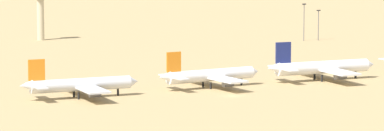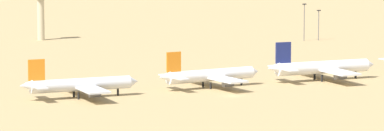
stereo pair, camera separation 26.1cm
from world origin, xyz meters
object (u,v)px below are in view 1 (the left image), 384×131
parked_jet_orange_3 (80,85)px  light_pole_west (318,22)px  control_tower (40,7)px  light_pole_mid (304,19)px  parked_jet_orange_4 (210,75)px  parked_jet_navy_5 (321,67)px

parked_jet_orange_3 → light_pole_west: size_ratio=2.68×
control_tower → light_pole_mid: 117.17m
control_tower → light_pole_west: (112.15, -52.10, -6.76)m
control_tower → light_pole_west: size_ratio=1.79×
parked_jet_orange_4 → control_tower: 167.77m
light_pole_west → light_pole_mid: (-7.00, 0.68, 1.52)m
parked_jet_orange_3 → parked_jet_orange_4: size_ratio=1.00×
parked_jet_orange_3 → parked_jet_orange_4: 44.01m
parked_jet_orange_3 → parked_jet_orange_4: parked_jet_orange_3 is taller
light_pole_west → light_pole_mid: light_pole_mid is taller
parked_jet_navy_5 → light_pole_mid: (60.30, 115.65, 5.17)m
parked_jet_orange_4 → parked_jet_orange_3: bearing=177.9°
parked_jet_orange_4 → control_tower: bearing=85.1°
light_pole_west → light_pole_mid: size_ratio=0.82×
control_tower → parked_jet_navy_5: bearing=-75.0°
parked_jet_orange_3 → light_pole_mid: 187.69m
parked_jet_navy_5 → parked_jet_orange_4: bearing=-178.6°
parked_jet_navy_5 → control_tower: control_tower is taller
control_tower → light_pole_west: 123.84m
parked_jet_orange_3 → control_tower: bearing=77.9°
parked_jet_navy_5 → light_pole_mid: size_ratio=2.41×
parked_jet_orange_3 → light_pole_mid: light_pole_mid is taller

